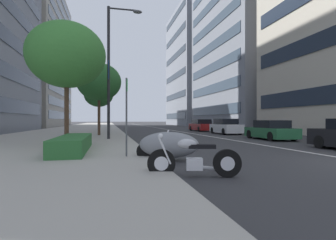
% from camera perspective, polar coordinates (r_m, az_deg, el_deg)
% --- Properties ---
extents(sidewalk_right_plaza, '(160.00, 10.10, 0.15)m').
position_cam_1_polar(sidewalk_right_plaza, '(36.28, -18.40, -2.02)').
color(sidewalk_right_plaza, '#A39E93').
rests_on(sidewalk_right_plaza, ground).
extents(lane_centre_stripe, '(110.00, 0.16, 0.01)m').
position_cam_1_polar(lane_centre_stripe, '(41.91, -1.49, -1.84)').
color(lane_centre_stripe, silver).
rests_on(lane_centre_stripe, ground).
extents(motorcycle_under_tarp, '(0.75, 2.20, 1.11)m').
position_cam_1_polar(motorcycle_under_tarp, '(6.37, 5.47, -8.45)').
color(motorcycle_under_tarp, black).
rests_on(motorcycle_under_tarp, ground).
extents(motorcycle_far_end_row, '(1.44, 2.15, 0.97)m').
position_cam_1_polar(motorcycle_far_end_row, '(8.84, 0.06, -5.43)').
color(motorcycle_far_end_row, gray).
rests_on(motorcycle_far_end_row, ground).
extents(car_following_behind, '(4.30, 1.95, 1.34)m').
position_cam_1_polar(car_following_behind, '(19.68, 21.25, -2.14)').
color(car_following_behind, '#236038').
rests_on(car_following_behind, ground).
extents(car_lead_in_lane, '(4.26, 1.86, 1.48)m').
position_cam_1_polar(car_lead_in_lane, '(26.24, 12.34, -1.43)').
color(car_lead_in_lane, silver).
rests_on(car_lead_in_lane, ground).
extents(car_far_down_avenue, '(4.68, 1.93, 1.44)m').
position_cam_1_polar(car_far_down_avenue, '(32.75, 7.22, -1.18)').
color(car_far_down_avenue, maroon).
rests_on(car_far_down_avenue, ground).
extents(parking_sign_by_curb, '(0.32, 0.06, 2.61)m').
position_cam_1_polar(parking_sign_by_curb, '(8.91, -8.93, 2.29)').
color(parking_sign_by_curb, '#47494C').
rests_on(parking_sign_by_curb, sidewalk_right_plaza).
extents(street_lamp_with_banners, '(1.26, 2.24, 8.47)m').
position_cam_1_polar(street_lamp_with_banners, '(17.72, -11.70, 12.38)').
color(street_lamp_with_banners, '#232326').
rests_on(street_lamp_with_banners, sidewalk_right_plaza).
extents(clipped_hedge_bed, '(4.93, 1.10, 0.58)m').
position_cam_1_polar(clipped_hedge_bed, '(11.04, -19.74, -4.79)').
color(clipped_hedge_bed, '#28602D').
rests_on(clipped_hedge_bed, sidewalk_right_plaza).
extents(street_tree_by_lamp_post, '(3.84, 3.84, 6.09)m').
position_cam_1_polar(street_tree_by_lamp_post, '(14.52, -21.03, 12.90)').
color(street_tree_by_lamp_post, '#473323').
rests_on(street_tree_by_lamp_post, sidewalk_right_plaza).
extents(street_tree_far_plaza, '(3.50, 3.50, 5.74)m').
position_cam_1_polar(street_tree_far_plaza, '(21.96, -14.65, 7.94)').
color(street_tree_far_plaza, '#473323').
rests_on(street_tree_far_plaza, sidewalk_right_plaza).
extents(street_tree_mid_sidewalk, '(3.17, 3.17, 5.37)m').
position_cam_1_polar(street_tree_mid_sidewalk, '(30.47, -14.73, 5.27)').
color(street_tree_mid_sidewalk, '#473323').
rests_on(street_tree_mid_sidewalk, sidewalk_right_plaza).
extents(office_tower_near_left, '(21.78, 19.68, 37.13)m').
position_cam_1_polar(office_tower_near_left, '(52.06, 20.11, 19.31)').
color(office_tower_near_left, gray).
rests_on(office_tower_near_left, ground).
extents(office_tower_mid_left, '(21.65, 17.58, 29.83)m').
position_cam_1_polar(office_tower_mid_left, '(72.54, 8.32, 10.78)').
color(office_tower_mid_left, gray).
rests_on(office_tower_mid_left, ground).
extents(office_tower_far_right_block, '(28.99, 17.09, 28.81)m').
position_cam_1_polar(office_tower_far_right_block, '(63.65, -29.64, 11.84)').
color(office_tower_far_right_block, gray).
rests_on(office_tower_far_right_block, ground).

